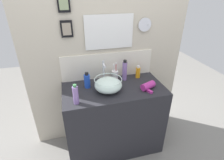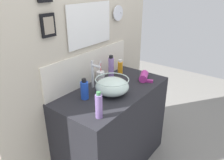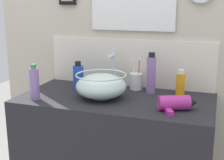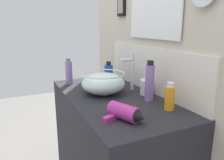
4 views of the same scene
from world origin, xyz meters
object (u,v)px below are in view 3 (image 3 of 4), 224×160
at_px(glass_bowl_sink, 101,86).
at_px(shampoo_bottle, 151,74).
at_px(toothbrush_cup, 136,81).
at_px(spray_bottle, 180,83).
at_px(soap_dispenser, 34,83).
at_px(lotion_bottle, 78,77).
at_px(hair_drier, 177,103).
at_px(faucet, 113,66).

xyz_separation_m(glass_bowl_sink, shampoo_bottle, (0.24, 0.20, 0.04)).
height_order(toothbrush_cup, spray_bottle, toothbrush_cup).
distance_m(toothbrush_cup, spray_bottle, 0.28).
distance_m(soap_dispenser, lotion_bottle, 0.31).
bearing_deg(glass_bowl_sink, shampoo_bottle, 39.12).
relative_size(soap_dispenser, spray_bottle, 1.33).
bearing_deg(toothbrush_cup, glass_bowl_sink, -119.53).
bearing_deg(lotion_bottle, hair_drier, -17.06).
bearing_deg(shampoo_bottle, hair_drier, -54.26).
bearing_deg(glass_bowl_sink, lotion_bottle, 147.41).
relative_size(toothbrush_cup, lotion_bottle, 1.14).
bearing_deg(shampoo_bottle, glass_bowl_sink, -140.88).
bearing_deg(hair_drier, shampoo_bottle, 125.74).
height_order(soap_dispenser, spray_bottle, soap_dispenser).
distance_m(faucet, lotion_bottle, 0.23).
height_order(hair_drier, soap_dispenser, soap_dispenser).
bearing_deg(glass_bowl_sink, faucet, 90.00).
relative_size(hair_drier, lotion_bottle, 1.19).
bearing_deg(toothbrush_cup, spray_bottle, -7.28).
relative_size(toothbrush_cup, shampoo_bottle, 0.83).
distance_m(glass_bowl_sink, hair_drier, 0.44).
bearing_deg(toothbrush_cup, shampoo_bottle, -24.65).
bearing_deg(hair_drier, faucet, 147.48).
bearing_deg(spray_bottle, shampoo_bottle, -175.88).
relative_size(glass_bowl_sink, hair_drier, 1.36).
distance_m(toothbrush_cup, soap_dispenser, 0.62).
bearing_deg(faucet, toothbrush_cup, 14.29).
height_order(glass_bowl_sink, soap_dispenser, soap_dispenser).
bearing_deg(toothbrush_cup, soap_dispenser, -140.99).
bearing_deg(lotion_bottle, glass_bowl_sink, -32.59).
xyz_separation_m(soap_dispenser, spray_bottle, (0.75, 0.35, -0.02)).
bearing_deg(faucet, soap_dispenser, -133.97).
bearing_deg(hair_drier, soap_dispenser, -174.29).
bearing_deg(spray_bottle, toothbrush_cup, 172.72).
height_order(toothbrush_cup, lotion_bottle, toothbrush_cup).
xyz_separation_m(glass_bowl_sink, lotion_bottle, (-0.20, 0.13, 0.01)).
xyz_separation_m(glass_bowl_sink, spray_bottle, (0.41, 0.21, -0.00)).
distance_m(glass_bowl_sink, faucet, 0.22).
xyz_separation_m(hair_drier, lotion_bottle, (-0.63, 0.19, 0.04)).
height_order(shampoo_bottle, spray_bottle, shampoo_bottle).
distance_m(glass_bowl_sink, soap_dispenser, 0.37).
distance_m(glass_bowl_sink, lotion_bottle, 0.24).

